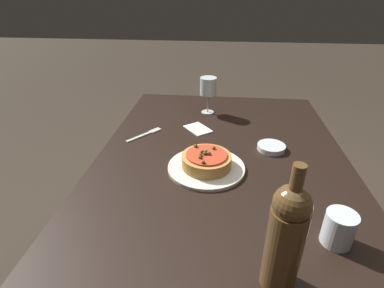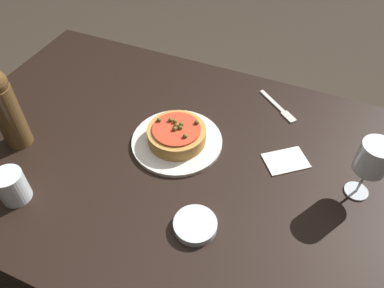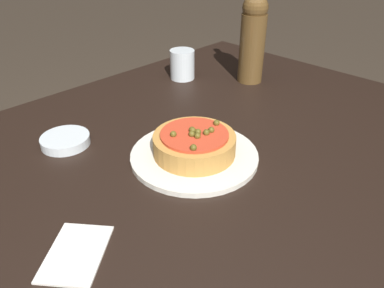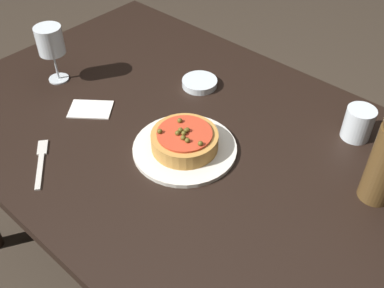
% 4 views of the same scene
% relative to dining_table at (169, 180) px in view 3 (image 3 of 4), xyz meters
% --- Properties ---
extents(dining_table, '(1.53, 0.98, 0.74)m').
position_rel_dining_table_xyz_m(dining_table, '(0.00, 0.00, 0.00)').
color(dining_table, black).
rests_on(dining_table, ground_plane).
extents(dinner_plate, '(0.28, 0.28, 0.01)m').
position_rel_dining_table_xyz_m(dinner_plate, '(-0.03, 0.06, 0.08)').
color(dinner_plate, silver).
rests_on(dinner_plate, dining_table).
extents(pizza, '(0.18, 0.18, 0.06)m').
position_rel_dining_table_xyz_m(pizza, '(-0.03, 0.06, 0.11)').
color(pizza, '#BC843D').
rests_on(pizza, dinner_plate).
extents(wine_bottle, '(0.08, 0.08, 0.32)m').
position_rel_dining_table_xyz_m(wine_bottle, '(-0.48, -0.13, 0.22)').
color(wine_bottle, brown).
rests_on(wine_bottle, dining_table).
extents(water_cup, '(0.08, 0.08, 0.09)m').
position_rel_dining_table_xyz_m(water_cup, '(-0.34, -0.31, 0.12)').
color(water_cup, silver).
rests_on(water_cup, dining_table).
extents(side_bowl, '(0.11, 0.11, 0.02)m').
position_rel_dining_table_xyz_m(side_bowl, '(0.14, -0.20, 0.09)').
color(side_bowl, silver).
rests_on(side_bowl, dining_table).
extents(paper_napkin, '(0.15, 0.15, 0.00)m').
position_rel_dining_table_xyz_m(paper_napkin, '(0.30, 0.11, 0.08)').
color(paper_napkin, silver).
rests_on(paper_napkin, dining_table).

